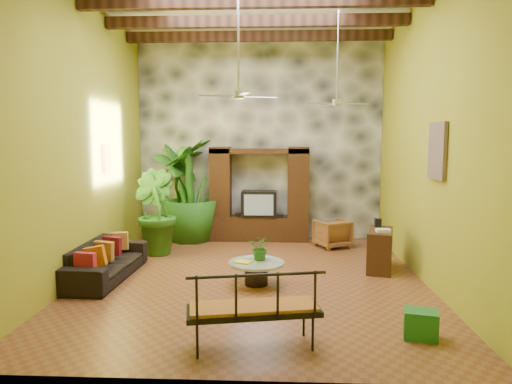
{
  "coord_description": "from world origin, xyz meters",
  "views": [
    {
      "loc": [
        0.43,
        -7.94,
        2.48
      ],
      "look_at": [
        0.06,
        0.2,
        1.54
      ],
      "focal_mm": 32.0,
      "sensor_mm": 36.0,
      "label": 1
    }
  ],
  "objects_px": {
    "ceiling_fan_front": "(238,82)",
    "ceiling_fan_back": "(337,92)",
    "iron_bench": "(253,306)",
    "tall_plant_a": "(177,192)",
    "wicker_armchair": "(332,233)",
    "tall_plant_c": "(190,190)",
    "coffee_table": "(256,270)",
    "green_bin": "(421,324)",
    "entertainment_center": "(259,201)",
    "sofa": "(104,260)",
    "side_console": "(380,250)",
    "tall_plant_b": "(154,212)"
  },
  "relations": [
    {
      "from": "ceiling_fan_front",
      "to": "ceiling_fan_back",
      "type": "distance_m",
      "value": 2.41
    },
    {
      "from": "iron_bench",
      "to": "tall_plant_a",
      "type": "bearing_deg",
      "value": 99.27
    },
    {
      "from": "tall_plant_a",
      "to": "ceiling_fan_front",
      "type": "bearing_deg",
      "value": -62.69
    },
    {
      "from": "wicker_armchair",
      "to": "tall_plant_c",
      "type": "height_order",
      "value": "tall_plant_c"
    },
    {
      "from": "tall_plant_c",
      "to": "tall_plant_a",
      "type": "bearing_deg",
      "value": 158.82
    },
    {
      "from": "tall_plant_a",
      "to": "coffee_table",
      "type": "bearing_deg",
      "value": -58.77
    },
    {
      "from": "green_bin",
      "to": "ceiling_fan_back",
      "type": "bearing_deg",
      "value": 100.2
    },
    {
      "from": "entertainment_center",
      "to": "ceiling_fan_front",
      "type": "relative_size",
      "value": 1.29
    },
    {
      "from": "ceiling_fan_front",
      "to": "tall_plant_c",
      "type": "height_order",
      "value": "ceiling_fan_front"
    },
    {
      "from": "sofa",
      "to": "side_console",
      "type": "height_order",
      "value": "side_console"
    },
    {
      "from": "tall_plant_a",
      "to": "side_console",
      "type": "relative_size",
      "value": 2.46
    },
    {
      "from": "tall_plant_b",
      "to": "tall_plant_c",
      "type": "xyz_separation_m",
      "value": [
        0.53,
        1.32,
        0.32
      ]
    },
    {
      "from": "coffee_table",
      "to": "green_bin",
      "type": "xyz_separation_m",
      "value": [
        2.15,
        -2.02,
        -0.08
      ]
    },
    {
      "from": "wicker_armchair",
      "to": "iron_bench",
      "type": "relative_size",
      "value": 0.43
    },
    {
      "from": "coffee_table",
      "to": "green_bin",
      "type": "relative_size",
      "value": 2.36
    },
    {
      "from": "ceiling_fan_back",
      "to": "tall_plant_a",
      "type": "relative_size",
      "value": 0.78
    },
    {
      "from": "entertainment_center",
      "to": "green_bin",
      "type": "relative_size",
      "value": 5.93
    },
    {
      "from": "tall_plant_a",
      "to": "green_bin",
      "type": "relative_size",
      "value": 5.9
    },
    {
      "from": "sofa",
      "to": "wicker_armchair",
      "type": "height_order",
      "value": "sofa"
    },
    {
      "from": "tall_plant_c",
      "to": "side_console",
      "type": "bearing_deg",
      "value": -30.2
    },
    {
      "from": "entertainment_center",
      "to": "side_console",
      "type": "relative_size",
      "value": 2.47
    },
    {
      "from": "sofa",
      "to": "side_console",
      "type": "xyz_separation_m",
      "value": [
        5.05,
        0.75,
        0.06
      ]
    },
    {
      "from": "tall_plant_c",
      "to": "wicker_armchair",
      "type": "bearing_deg",
      "value": -9.17
    },
    {
      "from": "ceiling_fan_front",
      "to": "wicker_armchair",
      "type": "relative_size",
      "value": 2.62
    },
    {
      "from": "sofa",
      "to": "tall_plant_a",
      "type": "relative_size",
      "value": 0.93
    },
    {
      "from": "ceiling_fan_back",
      "to": "tall_plant_b",
      "type": "bearing_deg",
      "value": 172.52
    },
    {
      "from": "wicker_armchair",
      "to": "sofa",
      "type": "bearing_deg",
      "value": 5.7
    },
    {
      "from": "tall_plant_a",
      "to": "tall_plant_b",
      "type": "relative_size",
      "value": 1.29
    },
    {
      "from": "tall_plant_c",
      "to": "green_bin",
      "type": "xyz_separation_m",
      "value": [
        3.94,
        -5.39,
        -1.07
      ]
    },
    {
      "from": "ceiling_fan_front",
      "to": "side_console",
      "type": "distance_m",
      "value": 4.11
    },
    {
      "from": "ceiling_fan_back",
      "to": "wicker_armchair",
      "type": "distance_m",
      "value": 3.33
    },
    {
      "from": "sofa",
      "to": "coffee_table",
      "type": "distance_m",
      "value": 2.75
    },
    {
      "from": "iron_bench",
      "to": "coffee_table",
      "type": "bearing_deg",
      "value": 80.73
    },
    {
      "from": "entertainment_center",
      "to": "tall_plant_a",
      "type": "height_order",
      "value": "tall_plant_a"
    },
    {
      "from": "tall_plant_a",
      "to": "tall_plant_c",
      "type": "bearing_deg",
      "value": -21.18
    },
    {
      "from": "ceiling_fan_back",
      "to": "entertainment_center",
      "type": "bearing_deg",
      "value": 129.57
    },
    {
      "from": "tall_plant_c",
      "to": "green_bin",
      "type": "bearing_deg",
      "value": -53.87
    },
    {
      "from": "ceiling_fan_back",
      "to": "wicker_armchair",
      "type": "relative_size",
      "value": 2.62
    },
    {
      "from": "coffee_table",
      "to": "side_console",
      "type": "bearing_deg",
      "value": 23.16
    },
    {
      "from": "iron_bench",
      "to": "side_console",
      "type": "distance_m",
      "value": 4.1
    },
    {
      "from": "tall_plant_b",
      "to": "ceiling_fan_back",
      "type": "bearing_deg",
      "value": -7.48
    },
    {
      "from": "iron_bench",
      "to": "side_console",
      "type": "bearing_deg",
      "value": 45.89
    },
    {
      "from": "sofa",
      "to": "tall_plant_a",
      "type": "bearing_deg",
      "value": -8.91
    },
    {
      "from": "wicker_armchair",
      "to": "coffee_table",
      "type": "bearing_deg",
      "value": 35.11
    },
    {
      "from": "coffee_table",
      "to": "ceiling_fan_back",
      "type": "bearing_deg",
      "value": 45.73
    },
    {
      "from": "sofa",
      "to": "entertainment_center",
      "type": "bearing_deg",
      "value": -37.43
    },
    {
      "from": "coffee_table",
      "to": "side_console",
      "type": "height_order",
      "value": "side_console"
    },
    {
      "from": "tall_plant_c",
      "to": "side_console",
      "type": "relative_size",
      "value": 2.57
    },
    {
      "from": "tall_plant_c",
      "to": "iron_bench",
      "type": "bearing_deg",
      "value": -72.28
    },
    {
      "from": "ceiling_fan_front",
      "to": "tall_plant_a",
      "type": "bearing_deg",
      "value": 117.31
    }
  ]
}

